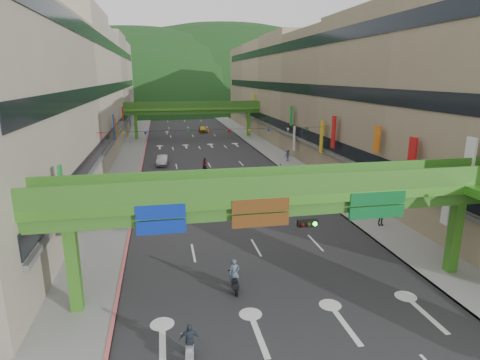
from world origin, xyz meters
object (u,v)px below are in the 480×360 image
object	(u,v)px
overpass_near	(303,207)
car_yellow	(203,129)
scooter_rider_mid	(205,165)
pedestrian_red	(354,191)
car_silver	(163,160)
scooter_rider_near	(234,277)

from	to	relation	value
overpass_near	car_yellow	size ratio (longest dim) A/B	6.85
scooter_rider_mid	pedestrian_red	bearing A→B (deg)	-47.05
scooter_rider_mid	car_silver	bearing A→B (deg)	133.14
car_yellow	car_silver	bearing A→B (deg)	-105.60
car_yellow	scooter_rider_near	bearing A→B (deg)	-94.49
pedestrian_red	overpass_near	bearing A→B (deg)	-138.83
overpass_near	car_silver	distance (m)	36.89
scooter_rider_near	car_yellow	world-z (taller)	scooter_rider_near
scooter_rider_near	scooter_rider_mid	bearing A→B (deg)	87.00
overpass_near	pedestrian_red	world-z (taller)	overpass_near
overpass_near	car_silver	world-z (taller)	overpass_near
overpass_near	scooter_rider_near	size ratio (longest dim) A/B	14.14
scooter_rider_near	pedestrian_red	xyz separation A→B (m)	(14.80, 14.99, -0.04)
pedestrian_red	car_yellow	bearing A→B (deg)	86.78
scooter_rider_mid	pedestrian_red	size ratio (longest dim) A/B	1.09
overpass_near	scooter_rider_mid	bearing A→B (deg)	93.78
pedestrian_red	car_silver	bearing A→B (deg)	119.25
scooter_rider_near	car_yellow	distance (m)	66.98
overpass_near	car_yellow	xyz separation A→B (m)	(1.64, 67.83, -4.51)
overpass_near	pedestrian_red	bearing A→B (deg)	54.92
scooter_rider_mid	car_silver	world-z (taller)	scooter_rider_mid
car_yellow	pedestrian_red	world-z (taller)	pedestrian_red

